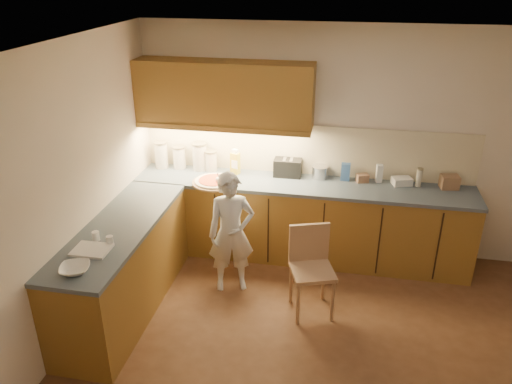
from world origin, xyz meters
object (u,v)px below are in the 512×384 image
at_px(oil_jug, 235,162).
at_px(toaster, 288,168).
at_px(wooden_chair, 311,263).
at_px(pizza_on_board, 214,182).
at_px(child, 231,233).

relative_size(oil_jug, toaster, 0.94).
bearing_deg(toaster, oil_jug, -176.71).
relative_size(wooden_chair, toaster, 2.80).
xyz_separation_m(pizza_on_board, child, (0.33, -0.58, -0.29)).
height_order(child, oil_jug, child).
distance_m(child, oil_jug, 1.01).
bearing_deg(toaster, child, -115.55).
bearing_deg(oil_jug, toaster, 3.97).
bearing_deg(oil_jug, pizza_on_board, -116.52).
height_order(pizza_on_board, child, child).
relative_size(pizza_on_board, wooden_chair, 0.55).
bearing_deg(child, oil_jug, 81.15).
relative_size(wooden_chair, oil_jug, 2.97).
height_order(pizza_on_board, wooden_chair, pizza_on_board).
height_order(wooden_chair, toaster, toaster).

